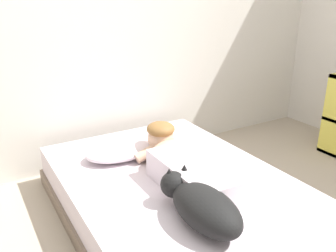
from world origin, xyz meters
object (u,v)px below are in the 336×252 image
at_px(bed, 178,201).
at_px(person_lying, 189,163).
at_px(coffee_cup, 167,150).
at_px(cell_phone, 179,185).
at_px(pillow, 121,150).
at_px(dog, 202,205).

bearing_deg(bed, person_lying, -17.86).
distance_m(bed, person_lying, 0.27).
height_order(coffee_cup, cell_phone, coffee_cup).
bearing_deg(cell_phone, person_lying, 25.66).
bearing_deg(person_lying, pillow, 115.98).
bearing_deg(pillow, cell_phone, -75.10).
xyz_separation_m(dog, coffee_cup, (0.27, 0.80, -0.07)).
height_order(bed, cell_phone, cell_phone).
bearing_deg(cell_phone, coffee_cup, 68.93).
bearing_deg(coffee_cup, person_lying, -99.64).
xyz_separation_m(bed, person_lying, (0.07, -0.02, 0.26)).
height_order(pillow, coffee_cup, pillow).
distance_m(pillow, person_lying, 0.57).
xyz_separation_m(pillow, person_lying, (0.25, -0.51, 0.05)).
height_order(dog, cell_phone, dog).
bearing_deg(bed, dog, -107.29).
bearing_deg(cell_phone, bed, 63.34).
bearing_deg(pillow, person_lying, -64.02).
bearing_deg(dog, pillow, 92.73).
distance_m(pillow, coffee_cup, 0.34).
distance_m(dog, coffee_cup, 0.85).
height_order(pillow, person_lying, person_lying).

